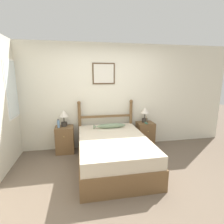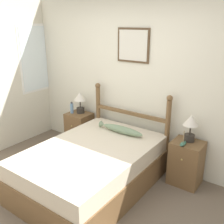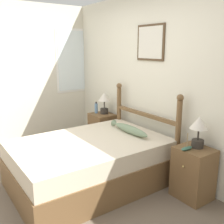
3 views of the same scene
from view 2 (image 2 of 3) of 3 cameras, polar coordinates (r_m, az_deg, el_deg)
The scene contains 11 objects.
ground_plane at distance 3.39m, azimuth -10.52°, elevation -21.24°, with size 16.00×16.00×0.00m, color brown.
wall_back at distance 4.06m, azimuth 6.18°, elevation 6.28°, with size 6.40×0.08×2.55m.
bed at distance 3.64m, azimuth -4.35°, elevation -11.99°, with size 1.35×1.97×0.60m.
headboard at distance 4.17m, azimuth 3.90°, elevation -2.15°, with size 1.37×0.09×1.21m.
nightstand_left at distance 4.79m, azimuth -7.09°, elevation -3.86°, with size 0.41×0.39×0.63m.
nightstand_right at distance 3.85m, azimuth 15.83°, elevation -10.59°, with size 0.41×0.39×0.63m.
table_lamp_left at distance 4.63m, azimuth -6.96°, elevation 2.74°, with size 0.21×0.21×0.38m.
table_lamp_right at distance 3.65m, azimuth 16.77°, elevation -2.54°, with size 0.21×0.21×0.38m.
bottle at distance 4.69m, azimuth -8.74°, elevation 0.90°, with size 0.06×0.06×0.21m.
model_boat at distance 3.60m, azimuth 15.22°, elevation -6.61°, with size 0.06×0.17×0.20m.
fish_pillow at distance 3.90m, azimuth 1.93°, elevation -3.83°, with size 0.75×0.12×0.11m.
Camera 2 is at (1.94, -1.71, 2.18)m, focal length 42.00 mm.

